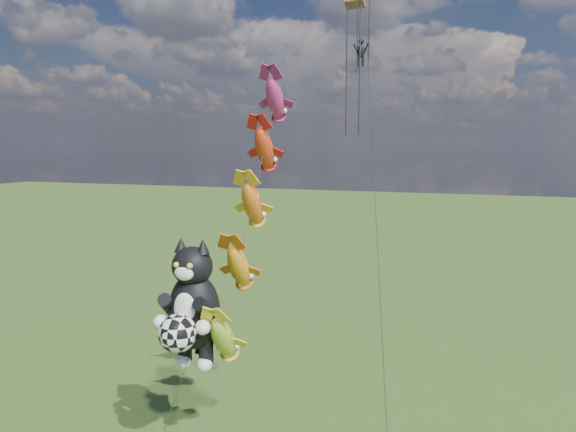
% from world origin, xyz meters
% --- Properties ---
extents(cat_kite_rig, '(2.92, 4.34, 10.27)m').
position_xyz_m(cat_kite_rig, '(4.93, 2.90, 7.19)').
color(cat_kite_rig, brown).
rests_on(cat_kite_rig, ground).
extents(fish_windsock_rig, '(2.08, 15.90, 20.24)m').
position_xyz_m(fish_windsock_rig, '(5.95, 7.60, 11.37)').
color(fish_windsock_rig, brown).
rests_on(fish_windsock_rig, ground).
extents(parafoil_rig, '(5.62, 16.84, 27.69)m').
position_xyz_m(parafoil_rig, '(10.62, 11.73, 20.12)').
color(parafoil_rig, brown).
rests_on(parafoil_rig, ground).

